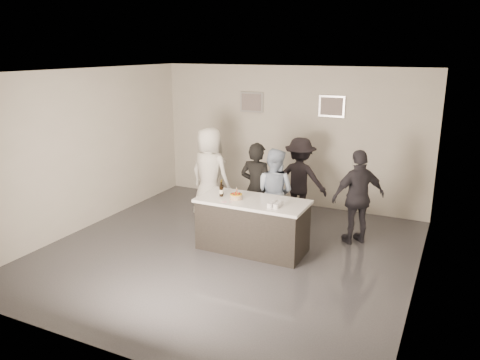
{
  "coord_description": "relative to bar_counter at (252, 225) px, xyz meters",
  "views": [
    {
      "loc": [
        3.37,
        -6.51,
        3.34
      ],
      "look_at": [
        0.0,
        0.5,
        1.15
      ],
      "focal_mm": 35.0,
      "sensor_mm": 36.0,
      "label": 1
    }
  ],
  "objects": [
    {
      "name": "picture_right",
      "position": [
        0.56,
        2.68,
        1.75
      ],
      "size": [
        0.54,
        0.04,
        0.44
      ],
      "primitive_type": "cube",
      "color": "#B2B2B7",
      "rests_on": "wall_back"
    },
    {
      "name": "wall_front",
      "position": [
        -0.34,
        -3.29,
        1.05
      ],
      "size": [
        6.0,
        0.04,
        3.0
      ],
      "primitive_type": "cube",
      "color": "beige",
      "rests_on": "ground"
    },
    {
      "name": "floor",
      "position": [
        -0.34,
        -0.29,
        -0.45
      ],
      "size": [
        6.0,
        6.0,
        0.0
      ],
      "primitive_type": "plane",
      "color": "#3D3D42",
      "rests_on": "ground"
    },
    {
      "name": "candles",
      "position": [
        -0.36,
        -0.3,
        0.45
      ],
      "size": [
        0.24,
        0.08,
        0.01
      ],
      "primitive_type": "cube",
      "color": "pink",
      "rests_on": "bar_counter"
    },
    {
      "name": "bar_counter",
      "position": [
        0.0,
        0.0,
        0.0
      ],
      "size": [
        1.86,
        0.86,
        0.9
      ],
      "primitive_type": "cube",
      "color": "white",
      "rests_on": "ground"
    },
    {
      "name": "beer_bottle_b",
      "position": [
        -0.57,
        -0.05,
        0.58
      ],
      "size": [
        0.07,
        0.07,
        0.26
      ],
      "primitive_type": "cylinder",
      "color": "black",
      "rests_on": "bar_counter"
    },
    {
      "name": "person_guest_back",
      "position": [
        0.23,
        1.77,
        0.39
      ],
      "size": [
        1.13,
        0.72,
        1.67
      ],
      "primitive_type": "imported",
      "rotation": [
        0.0,
        0.0,
        3.23
      ],
      "color": "black",
      "rests_on": "ground"
    },
    {
      "name": "beer_bottle_a",
      "position": [
        -0.6,
        0.03,
        0.58
      ],
      "size": [
        0.07,
        0.07,
        0.26
      ],
      "primitive_type": "cylinder",
      "color": "black",
      "rests_on": "bar_counter"
    },
    {
      "name": "tumbler_cluster",
      "position": [
        0.46,
        -0.14,
        0.49
      ],
      "size": [
        0.19,
        0.3,
        0.08
      ],
      "primitive_type": "cube",
      "color": "orange",
      "rests_on": "bar_counter"
    },
    {
      "name": "ceiling",
      "position": [
        -0.34,
        -0.29,
        2.55
      ],
      "size": [
        6.0,
        6.0,
        0.0
      ],
      "primitive_type": "plane",
      "rotation": [
        3.14,
        0.0,
        0.0
      ],
      "color": "white"
    },
    {
      "name": "wall_left",
      "position": [
        -3.34,
        -0.29,
        1.05
      ],
      "size": [
        0.04,
        6.0,
        3.0
      ],
      "primitive_type": "cube",
      "color": "beige",
      "rests_on": "ground"
    },
    {
      "name": "picture_left",
      "position": [
        -1.24,
        2.68,
        1.75
      ],
      "size": [
        0.54,
        0.04,
        0.44
      ],
      "primitive_type": "cube",
      "color": "#B2B2B7",
      "rests_on": "wall_back"
    },
    {
      "name": "cake",
      "position": [
        -0.27,
        -0.08,
        0.49
      ],
      "size": [
        0.21,
        0.21,
        0.08
      ],
      "primitive_type": "cylinder",
      "color": "gold",
      "rests_on": "bar_counter"
    },
    {
      "name": "person_main_black",
      "position": [
        -0.24,
        0.72,
        0.41
      ],
      "size": [
        0.64,
        0.42,
        1.73
      ],
      "primitive_type": "imported",
      "rotation": [
        0.0,
        0.0,
        3.13
      ],
      "color": "black",
      "rests_on": "ground"
    },
    {
      "name": "wall_back",
      "position": [
        -0.34,
        2.71,
        1.05
      ],
      "size": [
        6.0,
        0.04,
        3.0
      ],
      "primitive_type": "cube",
      "color": "beige",
      "rests_on": "ground"
    },
    {
      "name": "person_main_blue",
      "position": [
        0.04,
        0.85,
        0.36
      ],
      "size": [
        0.84,
        0.69,
        1.62
      ],
      "primitive_type": "imported",
      "rotation": [
        0.0,
        0.0,
        3.04
      ],
      "color": "#A8BEDC",
      "rests_on": "ground"
    },
    {
      "name": "person_guest_right",
      "position": [
        1.53,
        1.1,
        0.39
      ],
      "size": [
        1.02,
        0.95,
        1.68
      ],
      "primitive_type": "imported",
      "rotation": [
        0.0,
        0.0,
        3.85
      ],
      "color": "#2B2931",
      "rests_on": "ground"
    },
    {
      "name": "person_guest_left",
      "position": [
        -1.42,
        1.08,
        0.48
      ],
      "size": [
        1.0,
        0.74,
        1.86
      ],
      "primitive_type": "imported",
      "rotation": [
        0.0,
        0.0,
        2.96
      ],
      "color": "white",
      "rests_on": "ground"
    },
    {
      "name": "wall_right",
      "position": [
        2.66,
        -0.29,
        1.05
      ],
      "size": [
        0.04,
        6.0,
        3.0
      ],
      "primitive_type": "cube",
      "color": "beige",
      "rests_on": "ground"
    }
  ]
}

